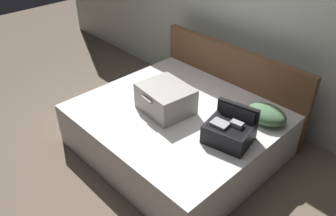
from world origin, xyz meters
TOP-DOWN VIEW (x-y plane):
  - ground_plane at (0.00, 0.00)m, footprint 12.00×12.00m
  - back_wall at (0.00, 1.65)m, footprint 8.00×0.10m
  - bed at (0.00, 0.40)m, footprint 1.99×1.77m
  - headboard at (0.00, 1.32)m, footprint 2.03×0.08m
  - hard_case_large at (-0.10, 0.33)m, footprint 0.57×0.51m
  - hard_case_medium at (0.67, 0.40)m, footprint 0.47×0.44m
  - pillow_near_headboard at (0.75, 0.92)m, footprint 0.41×0.32m

SIDE VIEW (x-z plane):
  - ground_plane at x=0.00m, z-range 0.00..0.00m
  - bed at x=0.00m, z-range 0.00..0.51m
  - headboard at x=0.00m, z-range 0.00..0.95m
  - pillow_near_headboard at x=0.75m, z-range 0.51..0.68m
  - hard_case_medium at x=0.67m, z-range 0.46..0.78m
  - hard_case_large at x=-0.10m, z-range 0.51..0.79m
  - back_wall at x=0.00m, z-range 0.00..2.60m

